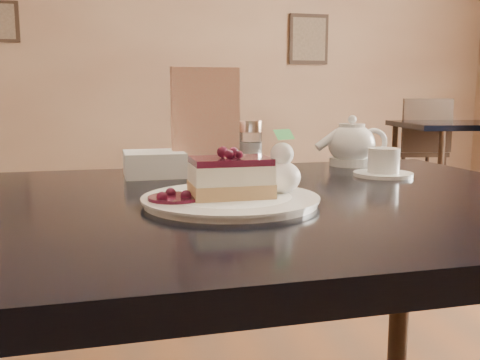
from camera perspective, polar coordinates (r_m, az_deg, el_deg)
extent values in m
cube|color=tan|center=(5.91, -9.93, 13.97)|extent=(8.00, 0.02, 3.00)
cube|color=black|center=(6.25, 7.35, 14.67)|extent=(0.45, 0.03, 0.55)
cube|color=black|center=(0.92, -1.78, -3.22)|extent=(1.30, 0.89, 0.04)
cylinder|color=black|center=(1.58, 16.61, -13.54)|extent=(0.05, 0.05, 0.76)
cylinder|color=white|center=(0.86, -1.01, -2.18)|extent=(0.28, 0.28, 0.01)
cube|color=tan|center=(0.86, -1.02, -1.02)|extent=(0.13, 0.09, 0.02)
cube|color=white|center=(0.86, -1.02, 0.73)|extent=(0.13, 0.09, 0.03)
cube|color=#380F25|center=(0.85, -1.03, 2.08)|extent=(0.13, 0.09, 0.01)
ellipsoid|color=white|center=(0.89, 4.48, 0.31)|extent=(0.06, 0.06, 0.05)
cylinder|color=#380F25|center=(0.84, -6.94, -1.92)|extent=(0.09, 0.09, 0.01)
cylinder|color=white|center=(1.21, 15.02, 0.60)|extent=(0.13, 0.13, 0.01)
cylinder|color=white|center=(1.20, 15.08, 2.05)|extent=(0.07, 0.07, 0.05)
ellipsoid|color=white|center=(1.36, 11.80, 3.60)|extent=(0.12, 0.12, 0.10)
cylinder|color=white|center=(1.36, 11.87, 5.94)|extent=(0.06, 0.06, 0.01)
cylinder|color=white|center=(1.33, 8.71, 3.57)|extent=(0.06, 0.02, 0.05)
cube|color=beige|center=(1.19, -3.72, 6.27)|extent=(0.15, 0.04, 0.23)
cylinder|color=white|center=(1.25, 0.98, 3.09)|extent=(0.06, 0.06, 0.09)
cylinder|color=silver|center=(1.24, 0.99, 5.78)|extent=(0.06, 0.06, 0.03)
cube|color=white|center=(1.18, -9.14, 1.73)|extent=(0.13, 0.13, 0.05)
cube|color=black|center=(4.50, 23.13, 5.42)|extent=(1.15, 0.98, 0.04)
cylinder|color=black|center=(4.03, 20.52, -0.27)|extent=(0.05, 0.05, 0.73)
cylinder|color=black|center=(4.59, 16.07, 1.01)|extent=(0.05, 0.05, 0.73)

